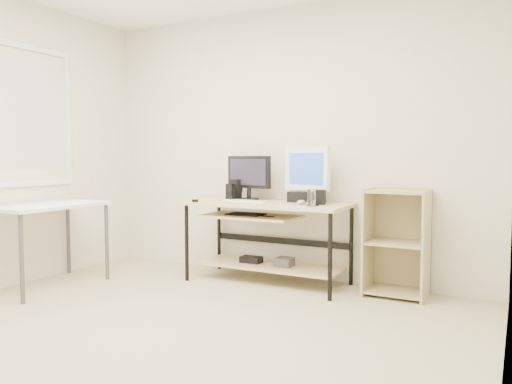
{
  "coord_description": "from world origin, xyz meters",
  "views": [
    {
      "loc": [
        2.05,
        -2.43,
        1.17
      ],
      "look_at": [
        0.07,
        1.3,
        0.87
      ],
      "focal_mm": 35.0,
      "sensor_mm": 36.0,
      "label": 1
    }
  ],
  "objects": [
    {
      "name": "speaker_right",
      "position": [
        0.49,
        1.7,
        0.81
      ],
      "size": [
        0.13,
        0.13,
        0.13
      ],
      "primitive_type": "cube",
      "rotation": [
        0.0,
        0.0,
        0.26
      ],
      "color": "black",
      "rests_on": "desk"
    },
    {
      "name": "audio_controller",
      "position": [
        -0.41,
        1.67,
        0.83
      ],
      "size": [
        0.09,
        0.07,
        0.16
      ],
      "primitive_type": "cube",
      "rotation": [
        0.0,
        0.0,
        -0.22
      ],
      "color": "black",
      "rests_on": "desk"
    },
    {
      "name": "mouse",
      "position": [
        0.34,
        1.63,
        0.77
      ],
      "size": [
        0.08,
        0.12,
        0.04
      ],
      "primitive_type": "ellipsoid",
      "rotation": [
        0.0,
        0.0,
        0.09
      ],
      "color": "#B8B8BD",
      "rests_on": "desk"
    },
    {
      "name": "keyboard",
      "position": [
        -0.21,
        1.62,
        0.76
      ],
      "size": [
        0.46,
        0.16,
        0.02
      ],
      "primitive_type": "cube",
      "rotation": [
        0.0,
        0.0,
        -0.09
      ],
      "color": "white",
      "rests_on": "desk"
    },
    {
      "name": "smartphone",
      "position": [
        0.48,
        1.61,
        0.75
      ],
      "size": [
        0.1,
        0.13,
        0.01
      ],
      "primitive_type": "cube",
      "rotation": [
        0.0,
        0.0,
        0.4
      ],
      "color": "black",
      "rests_on": "desk"
    },
    {
      "name": "desk",
      "position": [
        -0.03,
        1.66,
        0.54
      ],
      "size": [
        1.5,
        0.65,
        0.75
      ],
      "color": "#D9BC8A",
      "rests_on": "ground"
    },
    {
      "name": "side_table",
      "position": [
        -1.68,
        0.6,
        0.67
      ],
      "size": [
        0.6,
        1.0,
        0.75
      ],
      "color": "white",
      "rests_on": "ground"
    },
    {
      "name": "white_imac",
      "position": [
        0.31,
        1.84,
        1.05
      ],
      "size": [
        0.48,
        0.16,
        0.51
      ],
      "rotation": [
        0.0,
        0.0,
        -0.25
      ],
      "color": "silver",
      "rests_on": "desk"
    },
    {
      "name": "drinking_glass",
      "position": [
        0.49,
        1.5,
        0.83
      ],
      "size": [
        0.07,
        0.07,
        0.14
      ],
      "primitive_type": "cylinder",
      "rotation": [
        0.0,
        0.0,
        -0.0
      ],
      "color": "white",
      "rests_on": "coaster"
    },
    {
      "name": "center_speaker",
      "position": [
        0.25,
        1.79,
        0.8
      ],
      "size": [
        0.19,
        0.09,
        0.1
      ],
      "primitive_type": "cube",
      "rotation": [
        0.0,
        0.0,
        -0.02
      ],
      "color": "black",
      "rests_on": "desk"
    },
    {
      "name": "room",
      "position": [
        -0.14,
        0.04,
        1.32
      ],
      "size": [
        4.01,
        4.01,
        2.62
      ],
      "color": "#BCB190",
      "rests_on": "ground"
    },
    {
      "name": "volume_puck",
      "position": [
        -0.62,
        1.39,
        0.76
      ],
      "size": [
        0.07,
        0.07,
        0.03
      ],
      "primitive_type": "cylinder",
      "rotation": [
        0.0,
        0.0,
        0.09
      ],
      "color": "black",
      "rests_on": "desk"
    },
    {
      "name": "black_monitor",
      "position": [
        -0.28,
        1.8,
        1.0
      ],
      "size": [
        0.47,
        0.19,
        0.43
      ],
      "rotation": [
        0.0,
        0.0,
        -0.09
      ],
      "color": "black",
      "rests_on": "desk"
    },
    {
      "name": "speaker_left",
      "position": [
        -0.41,
        1.77,
        0.85
      ],
      "size": [
        0.11,
        0.11,
        0.2
      ],
      "rotation": [
        0.0,
        0.0,
        -0.09
      ],
      "color": "black",
      "rests_on": "desk"
    },
    {
      "name": "shelf_unit",
      "position": [
        1.15,
        1.82,
        0.45
      ],
      "size": [
        0.5,
        0.4,
        0.9
      ],
      "color": "tan",
      "rests_on": "ground"
    },
    {
      "name": "coaster",
      "position": [
        0.49,
        1.5,
        0.75
      ],
      "size": [
        0.09,
        0.09,
        0.01
      ],
      "primitive_type": "cylinder",
      "rotation": [
        0.0,
        0.0,
        -0.0
      ],
      "color": "#997445",
      "rests_on": "desk"
    }
  ]
}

